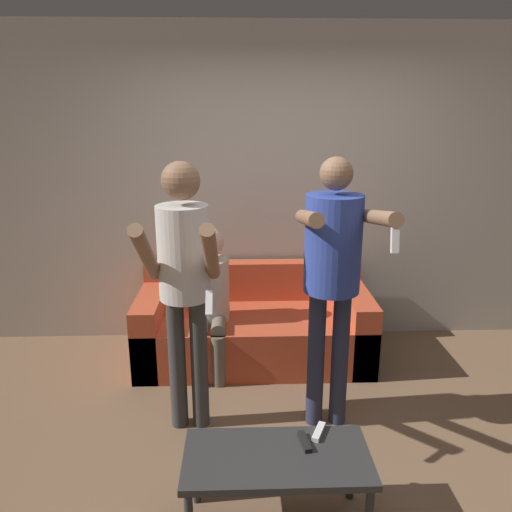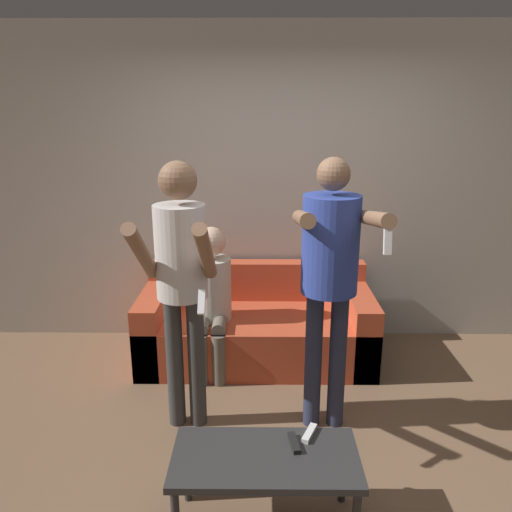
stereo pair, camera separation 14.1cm
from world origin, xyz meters
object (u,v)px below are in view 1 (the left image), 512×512
(person_seated, at_px, (210,295))
(remote_near, at_px, (305,442))
(remote_far, at_px, (319,432))
(person_standing_right, at_px, (333,263))
(couch, at_px, (254,327))
(coffee_table, at_px, (277,464))
(person_standing_left, at_px, (184,271))

(person_seated, distance_m, remote_near, 1.65)
(remote_near, distance_m, remote_far, 0.11)
(person_seated, bearing_deg, person_standing_right, -44.05)
(couch, bearing_deg, person_standing_right, -64.86)
(person_seated, xyz_separation_m, coffee_table, (0.40, -1.62, -0.26))
(couch, xyz_separation_m, person_standing_right, (0.45, -0.96, 0.86))
(person_standing_left, height_order, person_standing_right, person_standing_right)
(couch, relative_size, person_standing_right, 1.07)
(person_seated, bearing_deg, remote_far, -66.76)
(person_standing_right, height_order, coffee_table, person_standing_right)
(person_standing_left, bearing_deg, remote_near, -49.79)
(couch, bearing_deg, person_standing_left, -115.09)
(couch, bearing_deg, person_seated, -151.61)
(person_standing_left, distance_m, remote_near, 1.20)
(person_seated, relative_size, coffee_table, 1.27)
(person_seated, height_order, remote_far, person_seated)
(person_seated, relative_size, remote_near, 7.50)
(person_seated, distance_m, coffee_table, 1.69)
(person_standing_right, distance_m, coffee_table, 1.20)
(couch, height_order, person_standing_right, person_standing_right)
(person_seated, bearing_deg, coffee_table, -75.99)
(person_standing_left, height_order, remote_far, person_standing_left)
(person_standing_left, bearing_deg, remote_far, -43.41)
(person_standing_right, distance_m, remote_near, 1.06)
(coffee_table, bearing_deg, remote_near, 29.28)
(person_standing_right, bearing_deg, person_seated, 135.95)
(person_standing_right, relative_size, coffee_table, 1.94)
(couch, relative_size, person_standing_left, 1.08)
(person_seated, bearing_deg, couch, 28.39)
(person_standing_right, relative_size, person_seated, 1.53)
(person_standing_right, bearing_deg, remote_near, -108.10)
(person_seated, relative_size, remote_far, 7.59)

